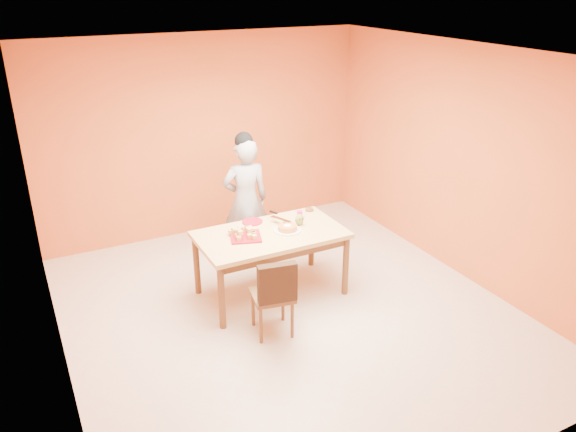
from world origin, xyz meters
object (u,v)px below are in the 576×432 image
pastry_platter (246,237)px  magenta_glass (300,214)px  sponge_cake (287,228)px  egg_ornament (299,220)px  checker_tin (309,210)px  dining_table (271,240)px  person (246,200)px  red_dinner_plate (252,222)px  dining_chair (273,294)px

pastry_platter → magenta_glass: magenta_glass is taller
sponge_cake → magenta_glass: 0.38m
egg_ornament → sponge_cake: bearing=177.9°
pastry_platter → checker_tin: 1.03m
dining_table → checker_tin: size_ratio=16.60×
dining_table → checker_tin: (0.68, 0.35, 0.11)m
person → dining_table: bearing=91.4°
sponge_cake → checker_tin: size_ratio=2.20×
red_dinner_plate → sponge_cake: sponge_cake is taller
red_dinner_plate → magenta_glass: bearing=-14.7°
dining_table → dining_chair: (-0.31, -0.70, -0.22)m
dining_chair → checker_tin: 1.48m
magenta_glass → egg_ornament: bearing=-119.2°
sponge_cake → checker_tin: 0.63m
red_dinner_plate → sponge_cake: bearing=-56.9°
red_dinner_plate → checker_tin: bearing=0.0°
dining_table → pastry_platter: bearing=177.6°
dining_chair → red_dinner_plate: 1.12m
pastry_platter → egg_ornament: egg_ornament is taller
person → egg_ornament: bearing=114.4°
red_dinner_plate → egg_ornament: size_ratio=1.82×
checker_tin → dining_table: bearing=-152.8°
red_dinner_plate → magenta_glass: size_ratio=2.56×
red_dinner_plate → sponge_cake: 0.46m
person → checker_tin: bearing=141.8°
dining_table → red_dinner_plate: red_dinner_plate is taller
sponge_cake → magenta_glass: magenta_glass is taller
pastry_platter → red_dinner_plate: size_ratio=1.38×
checker_tin → sponge_cake: bearing=-141.8°
dining_chair → magenta_glass: 1.25m
dining_chair → person: person is taller
dining_table → red_dinner_plate: size_ratio=6.82×
person → red_dinner_plate: person is taller
dining_table → person: (0.11, 0.95, 0.12)m
person → magenta_glass: (0.36, -0.74, 0.02)m
egg_ornament → red_dinner_plate: bearing=121.3°
dining_table → magenta_glass: (0.47, 0.21, 0.14)m
person → red_dinner_plate: bearing=81.8°
dining_table → dining_chair: bearing=-114.1°
checker_tin → pastry_platter: bearing=-160.8°
dining_table → sponge_cake: 0.23m
pastry_platter → egg_ornament: bearing=2.1°
person → red_dinner_plate: size_ratio=6.70×
dining_chair → magenta_glass: bearing=59.1°
person → pastry_platter: size_ratio=4.87×
person → sponge_cake: 0.99m
person → magenta_glass: 0.82m
pastry_platter → sponge_cake: (0.48, -0.05, 0.03)m
egg_ornament → checker_tin: 0.44m
pastry_platter → checker_tin: size_ratio=3.35×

